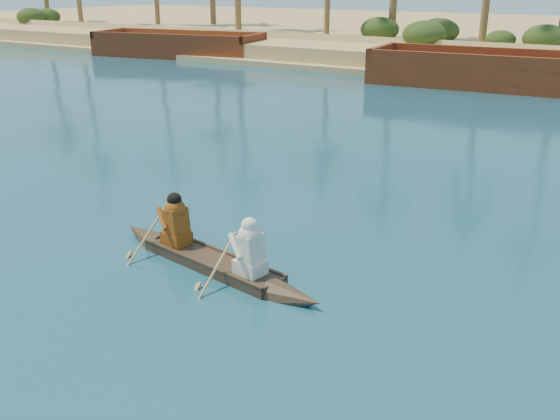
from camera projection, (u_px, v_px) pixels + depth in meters
The scene contains 4 objects.
ground at pixel (359, 219), 15.15m from camera, with size 160.00×160.00×0.00m, color #0B334B.
canoe at pixel (212, 253), 12.56m from camera, with size 5.64×1.67×1.54m.
barge_left at pixel (178, 46), 46.80m from camera, with size 13.24×6.43×2.12m.
barge_mid at pixel (496, 72), 33.50m from camera, with size 13.61×5.45×2.22m.
Camera 1 is at (5.79, -13.03, 5.48)m, focal length 40.00 mm.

